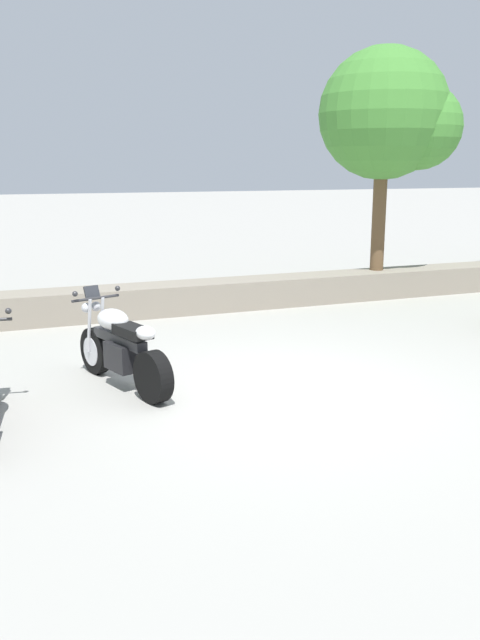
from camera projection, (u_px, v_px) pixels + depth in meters
The scene contains 4 objects.
ground_plane at pixel (277, 393), 8.06m from camera, with size 120.00×120.00×0.00m, color #A3A099.
stone_wall at pixel (173, 298), 12.37m from camera, with size 36.00×0.80×0.55m, color gray.
motorcycle_white_centre at pixel (121, 349), 8.19m from camera, with size 0.93×2.01×1.18m.
leafy_tree_mid_left at pixel (391, 117), 13.21m from camera, with size 2.74×2.61×4.46m.
Camera 1 is at (-3.14, -6.99, 2.71)m, focal length 37.14 mm.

